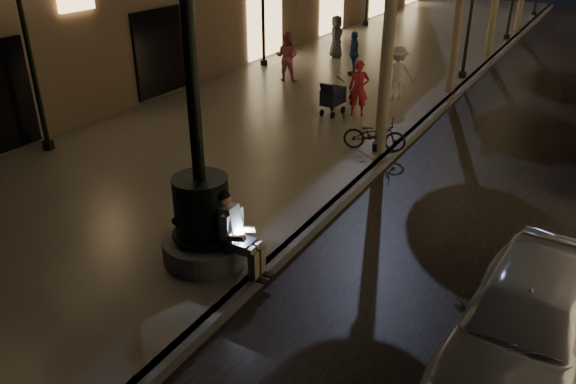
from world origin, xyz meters
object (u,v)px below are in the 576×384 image
Objects in this scene: pedestrian_red at (359,89)px; bicycle at (375,135)px; seated_man_laptop at (234,230)px; lamp_left_a at (24,23)px; pedestrian_pink at (287,57)px; pedestrian_dark at (336,37)px; pedestrian_blue at (354,53)px; pedestrian_white at (398,73)px; lamp_curb_a at (387,24)px; fountain_lamppost at (202,205)px; car_front at (527,318)px; stroller at (333,96)px.

pedestrian_red is 2.70m from bicycle.
lamp_left_a reaches higher than seated_man_laptop.
pedestrian_pink reaches higher than pedestrian_dark.
pedestrian_white is at bearing 19.16° from pedestrian_blue.
pedestrian_white is 0.99× the size of pedestrian_dark.
seated_man_laptop is at bearing -15.92° from lamp_left_a.
lamp_curb_a is 7.60m from pedestrian_blue.
pedestrian_pink is at bearing -73.25° from pedestrian_blue.
seated_man_laptop is 0.92× the size of bicycle.
fountain_lamppost is at bearing 158.00° from bicycle.
pedestrian_blue is (-3.52, 6.34, -2.26)m from lamp_curb_a.
lamp_left_a is 3.16× the size of bicycle.
lamp_left_a is at bearing -153.61° from pedestrian_red.
lamp_left_a is at bearing -50.07° from pedestrian_blue.
car_front is 14.31m from pedestrian_blue.
pedestrian_pink is at bearing 32.19° from bicycle.
pedestrian_blue is at bearing 70.89° from lamp_left_a.
pedestrian_blue is at bearing 119.02° from lamp_curb_a.
pedestrian_blue is (-7.82, 11.98, 0.28)m from car_front.
pedestrian_dark is (-3.09, 6.65, 0.28)m from stroller.
fountain_lamppost is 1.08× the size of lamp_curb_a.
fountain_lamppost is at bearing -106.10° from pedestrian_red.
lamp_left_a reaches higher than pedestrian_pink.
fountain_lamppost is at bearing -175.07° from pedestrian_dark.
pedestrian_white reaches higher than pedestrian_red.
pedestrian_red is at bearing 31.28° from stroller.
pedestrian_pink is 4.05m from pedestrian_white.
pedestrian_pink is at bearing 77.37° from lamp_left_a.
lamp_curb_a is at bearing 80.60° from pedestrian_white.
seated_man_laptop reaches higher than car_front.
stroller is 9.95m from car_front.
seated_man_laptop is (0.61, 0.00, -0.28)m from fountain_lamppost.
pedestrian_white is (-1.15, 4.36, -2.22)m from lamp_curb_a.
pedestrian_pink reaches higher than pedestrian_red.
lamp_curb_a is at bearing 29.40° from lamp_left_a.
bicycle is (7.00, 3.98, -2.64)m from lamp_left_a.
pedestrian_white reaches higher than car_front.
stroller is 0.27× the size of car_front.
stroller is 0.66× the size of pedestrian_pink.
lamp_curb_a is 8.15m from lamp_left_a.
lamp_left_a reaches higher than stroller.
fountain_lamppost is 11.42m from pedestrian_pink.
lamp_curb_a reaches higher than pedestrian_red.
seated_man_laptop is 6.43m from lamp_curb_a.
lamp_curb_a is 3.16× the size of bicycle.
lamp_curb_a is 10.30m from pedestrian_dark.
lamp_curb_a is 1.18× the size of car_front.
pedestrian_pink reaches higher than seated_man_laptop.
fountain_lamppost is 3.72× the size of seated_man_laptop.
stroller is 2.67m from pedestrian_white.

